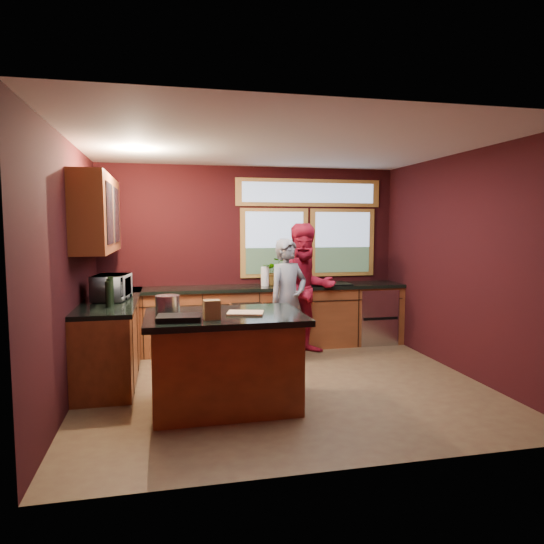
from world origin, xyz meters
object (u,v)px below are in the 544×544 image
object	(u,v)px
person_grey	(288,300)
cutting_board	(245,313)
person_red	(306,289)
island	(225,360)
stock_pot	(168,304)

from	to	relation	value
person_grey	cutting_board	size ratio (longest dim) A/B	4.70
person_red	cutting_board	size ratio (longest dim) A/B	5.28
cutting_board	person_red	bearing A→B (deg)	57.71
island	cutting_board	xyz separation A→B (m)	(0.20, -0.05, 0.48)
stock_pot	cutting_board	bearing A→B (deg)	-14.93
person_red	stock_pot	distance (m)	2.52
stock_pot	island	bearing A→B (deg)	-15.26
person_red	stock_pot	xyz separation A→B (m)	(-1.91, -1.64, 0.11)
cutting_board	stock_pot	world-z (taller)	stock_pot
person_grey	person_red	size ratio (longest dim) A/B	0.89
island	person_red	bearing A→B (deg)	52.71
person_grey	person_red	world-z (taller)	person_red
person_grey	cutting_board	xyz separation A→B (m)	(-0.83, -1.54, 0.13)
stock_pot	person_red	bearing A→B (deg)	40.59
island	stock_pot	distance (m)	0.80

